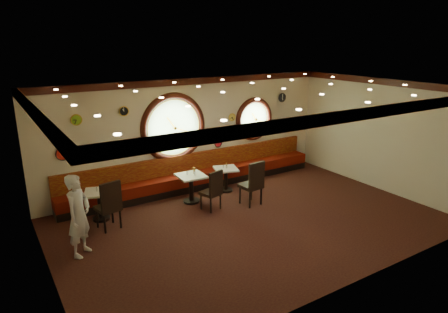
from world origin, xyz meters
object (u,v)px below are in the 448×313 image
condiment_c_pepper (227,167)px  condiment_a_bottle (104,187)px  condiment_c_salt (223,166)px  condiment_c_bottle (227,165)px  chair_c (254,180)px  condiment_a_salt (97,189)px  waiter (79,215)px  chair_b (213,188)px  condiment_b_bottle (194,171)px  condiment_b_pepper (195,173)px  chair_a (109,202)px  table_a (100,202)px  table_c (226,177)px  condiment_a_pepper (100,188)px  table_b (191,185)px  condiment_b_salt (187,173)px

condiment_c_pepper → condiment_a_bottle: (-3.47, 0.08, 0.06)m
condiment_c_salt → condiment_c_bottle: size_ratio=0.63×
chair_c → condiment_a_salt: size_ratio=7.49×
chair_c → waiter: (-4.45, -0.16, 0.17)m
chair_b → condiment_b_bottle: chair_b is taller
condiment_b_pepper → condiment_b_bottle: bearing=65.3°
condiment_b_pepper → chair_a: bearing=-171.3°
condiment_b_pepper → waiter: size_ratio=0.06×
condiment_b_bottle → waiter: 3.51m
chair_a → table_a: bearing=84.3°
condiment_c_bottle → condiment_a_salt: bearing=-179.8°
table_c → table_a: bearing=179.8°
condiment_a_salt → condiment_b_pepper: bearing=-7.1°
condiment_a_salt → condiment_b_pepper: size_ratio=0.92×
chair_b → condiment_a_pepper: (-2.56, 1.01, 0.18)m
table_b → table_c: 1.24m
condiment_a_pepper → condiment_a_bottle: bearing=12.0°
condiment_b_pepper → waiter: (-3.23, -1.14, 0.03)m
condiment_c_pepper → condiment_b_bottle: 1.13m
condiment_a_pepper → condiment_b_pepper: condiment_b_pepper is taller
table_b → chair_b: (0.23, -0.78, 0.13)m
table_b → chair_c: (1.29, -1.06, 0.21)m
condiment_a_pepper → waiter: bearing=-119.7°
chair_b → condiment_a_bottle: (-2.46, 1.04, 0.20)m
table_b → chair_a: bearing=-169.2°
condiment_b_salt → waiter: (-3.08, -1.29, 0.04)m
table_b → condiment_b_salt: (-0.08, 0.08, 0.34)m
condiment_b_pepper → chair_b: bearing=-76.9°
condiment_b_pepper → waiter: 3.42m
condiment_c_pepper → condiment_c_bottle: bearing=58.4°
condiment_a_pepper → chair_c: bearing=-19.7°
condiment_a_salt → waiter: 1.63m
condiment_a_bottle → waiter: (-0.93, -1.48, 0.05)m
condiment_c_pepper → waiter: size_ratio=0.06×
condiment_c_salt → condiment_a_bottle: size_ratio=0.62×
table_a → chair_a: chair_a is taller
condiment_b_salt → waiter: size_ratio=0.06×
table_c → condiment_a_pepper: bearing=179.3°
condiment_c_bottle → waiter: bearing=-161.7°
condiment_c_bottle → condiment_a_pepper: bearing=-179.9°
chair_a → condiment_b_bottle: size_ratio=4.22×
condiment_b_pepper → condiment_c_bottle: size_ratio=0.75×
table_a → condiment_a_bottle: bearing=17.9°
condiment_a_bottle → table_a: bearing=-162.1°
condiment_b_pepper → condiment_a_salt: bearing=172.9°
table_b → condiment_c_pepper: bearing=8.2°
table_b → condiment_a_bottle: (-2.23, 0.26, 0.32)m
condiment_b_salt → chair_b: bearing=-70.0°
condiment_c_salt → condiment_a_bottle: (-3.41, 0.00, 0.07)m
table_a → condiment_a_bottle: condiment_a_bottle is taller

